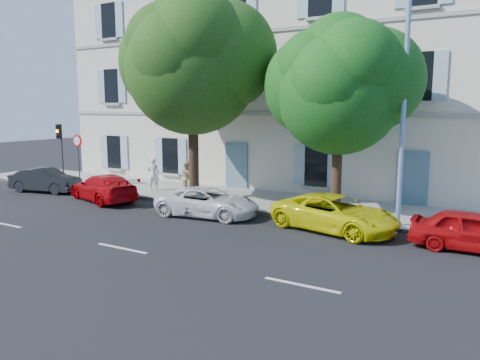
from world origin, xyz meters
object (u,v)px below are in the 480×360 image
Objects in this scene: road_sign at (78,149)px; street_lamp at (404,87)px; car_dark_sedan at (46,180)px; car_red_coupe at (103,188)px; car_yellow_supercar at (335,213)px; traffic_light at (60,141)px; pedestrian_b at (188,177)px; car_white_coupe at (208,202)px; tree_right at (339,92)px; tree_left at (192,69)px; pedestrian_a at (153,174)px; car_red_hatchback at (473,231)px.

road_sign is 0.32× the size of street_lamp.
car_red_coupe is (4.34, -0.17, 0.01)m from car_dark_sedan.
car_red_coupe is at bearing 104.00° from car_yellow_supercar.
pedestrian_b is at bearing 10.34° from traffic_light.
car_yellow_supercar reaches higher than car_white_coupe.
tree_right is at bearing 120.21° from car_red_coupe.
tree_left is 6.76m from tree_right.
car_yellow_supercar is 2.86× the size of pedestrian_b.
pedestrian_a reaches higher than car_yellow_supercar.
car_yellow_supercar is at bearing 86.50° from car_red_hatchback.
car_yellow_supercar is 10.68m from pedestrian_a.
tree_left is at bearing 39.01° from car_white_coupe.
traffic_light reaches higher than car_yellow_supercar.
car_red_coupe is at bearing 81.57° from car_white_coupe.
car_dark_sedan is 2.37m from traffic_light.
pedestrian_b is at bearing -81.34° from car_dark_sedan.
car_white_coupe is 8.44m from street_lamp.
traffic_light is at bearing -89.61° from car_red_coupe.
pedestrian_b is (-3.22, 2.99, 0.37)m from car_white_coupe.
pedestrian_a is at bearing 12.42° from road_sign.
car_white_coupe is (5.94, -0.12, -0.05)m from car_red_coupe.
car_dark_sedan is 1.14× the size of traffic_light.
street_lamp is at bearing 142.89° from pedestrian_a.
traffic_light is (-4.73, 1.52, 1.90)m from car_red_coupe.
car_dark_sedan is 1.02× the size of car_red_hatchback.
street_lamp is (17.30, 1.28, 4.38)m from car_dark_sedan.
car_dark_sedan is 15.53m from tree_right.
car_yellow_supercar is 0.50× the size of tree_left.
road_sign is (-19.15, 1.61, 1.50)m from car_red_hatchback.
tree_right reaches higher than traffic_light.
traffic_light is at bearing -177.17° from tree_left.
street_lamp is (9.18, -0.49, -1.01)m from tree_left.
tree_left reaches higher than car_red_coupe.
road_sign is (-14.12, -0.46, -2.77)m from tree_right.
tree_left reaches higher than street_lamp.
car_white_coupe is at bearing 120.42° from pedestrian_a.
traffic_light is at bearing 52.12° from pedestrian_b.
pedestrian_a is (0.68, 2.73, 0.34)m from car_red_coupe.
road_sign reaches higher than pedestrian_a.
car_red_coupe is at bearing 88.40° from pedestrian_b.
tree_left is 5.26m from pedestrian_b.
street_lamp reaches higher than pedestrian_a.
car_yellow_supercar is 0.62× the size of tree_right.
pedestrian_b is (-1.07, 0.94, -5.07)m from tree_left.
pedestrian_b is (-10.24, 1.43, -4.05)m from street_lamp.
car_red_coupe is 2.83m from pedestrian_a.
road_sign is (-14.74, 1.48, 1.49)m from car_yellow_supercar.
car_yellow_supercar is 15.97m from traffic_light.
car_red_hatchback is (15.48, 0.16, -0.01)m from car_red_coupe.
car_dark_sedan is 15.41m from car_yellow_supercar.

